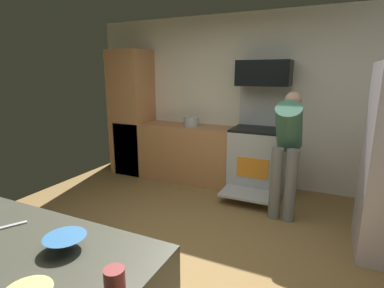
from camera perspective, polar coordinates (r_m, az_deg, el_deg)
ground_plane at (r=3.10m, az=-3.28°, el=-20.60°), size 5.20×4.80×0.02m
wall_back at (r=4.77m, az=10.08°, el=8.15°), size 5.20×0.12×2.60m
lower_cabinet_run at (r=4.91m, az=-1.64°, el=-1.60°), size 2.40×0.60×0.90m
cabinet_column at (r=5.31m, az=-11.42°, el=5.89°), size 0.60×0.60×2.10m
oven_range at (r=4.48m, az=12.58°, el=-2.60°), size 0.76×1.06×1.55m
microwave at (r=4.40m, az=13.68°, el=13.09°), size 0.74×0.38×0.35m
person_cook at (r=3.68m, az=17.82°, el=-0.35°), size 0.31×0.58×1.51m
mixing_bowl_large at (r=1.62m, az=-23.16°, el=-16.98°), size 0.20×0.20×0.06m
mug_tea at (r=1.29m, az=-14.65°, el=-24.03°), size 0.08×0.08×0.10m
stock_pot at (r=4.74m, az=-0.13°, el=4.37°), size 0.24×0.24×0.15m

